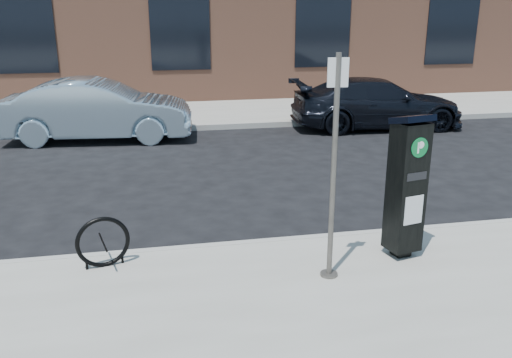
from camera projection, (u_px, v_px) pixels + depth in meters
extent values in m
plane|color=black|center=(241.00, 251.00, 7.73)|extent=(120.00, 120.00, 0.00)
cube|color=gray|center=(179.00, 95.00, 20.78)|extent=(60.00, 12.00, 0.15)
cube|color=#9E9B93|center=(241.00, 247.00, 7.69)|extent=(60.00, 0.12, 0.16)
cube|color=#9E9B93|center=(193.00, 128.00, 15.20)|extent=(60.00, 0.12, 0.16)
cube|color=black|center=(20.00, 17.00, 17.07)|extent=(2.00, 0.06, 3.50)
cube|color=black|center=(179.00, 17.00, 18.00)|extent=(2.00, 0.06, 3.50)
cube|color=black|center=(323.00, 16.00, 18.93)|extent=(2.00, 0.06, 3.50)
cube|color=black|center=(454.00, 16.00, 19.86)|extent=(2.00, 0.06, 3.50)
cube|color=black|center=(401.00, 251.00, 7.27)|extent=(0.24, 0.24, 0.10)
cube|color=black|center=(406.00, 187.00, 6.99)|extent=(0.47, 0.43, 1.71)
cube|color=black|center=(412.00, 119.00, 6.72)|extent=(0.52, 0.48, 0.16)
cylinder|color=#075726|center=(420.00, 148.00, 6.66)|extent=(0.25, 0.07, 0.25)
cube|color=white|center=(420.00, 148.00, 6.66)|extent=(0.09, 0.03, 0.14)
cube|color=silver|center=(414.00, 210.00, 6.91)|extent=(0.28, 0.07, 0.38)
cube|color=black|center=(417.00, 176.00, 6.78)|extent=(0.30, 0.07, 0.10)
cylinder|color=#4D4944|center=(329.00, 274.00, 6.72)|extent=(0.22, 0.22, 0.03)
cylinder|color=#4D4944|center=(334.00, 171.00, 6.31)|extent=(0.07, 0.07, 2.71)
cube|color=silver|center=(338.00, 72.00, 5.97)|extent=(0.24, 0.03, 0.33)
torus|color=black|center=(103.00, 242.00, 6.86)|extent=(0.68, 0.21, 0.68)
cylinder|color=black|center=(87.00, 265.00, 6.86)|extent=(0.03, 0.03, 0.13)
cylinder|color=black|center=(122.00, 258.00, 7.03)|extent=(0.03, 0.03, 0.13)
imported|color=#A0BBCC|center=(98.00, 110.00, 13.94)|extent=(4.90, 2.11, 1.57)
imported|color=black|center=(377.00, 103.00, 15.39)|extent=(4.98, 2.28, 1.41)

